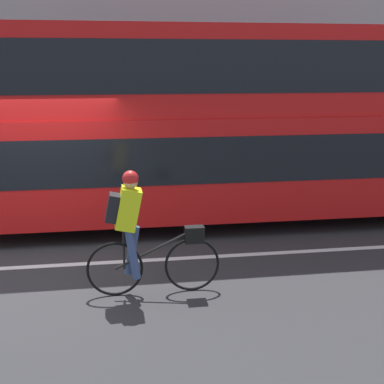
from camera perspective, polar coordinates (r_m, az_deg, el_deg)
ground_plane at (r=8.74m, az=-15.65°, el=-7.38°), size 80.00×80.00×0.00m
road_center_line at (r=8.63m, az=-15.74°, el=-7.62°), size 50.00×0.14×0.01m
sidewalk_curb at (r=14.33m, az=-13.18°, el=1.14°), size 60.00×2.49×0.13m
building_facade at (r=15.47m, az=-13.73°, el=18.28°), size 60.00×0.30×8.87m
bus at (r=10.44m, az=6.11°, el=7.99°), size 10.60×2.43×3.70m
cyclist_on_bike at (r=7.09m, az=-5.61°, el=-4.01°), size 1.80×0.32×1.71m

